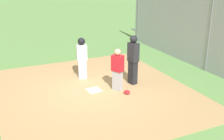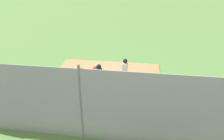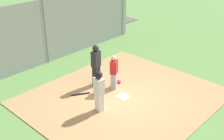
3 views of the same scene
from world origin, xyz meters
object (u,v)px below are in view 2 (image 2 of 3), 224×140
(umpire, at_px, (99,78))
(catcher_mask, at_px, (90,86))
(runner, at_px, (125,69))
(home_plate, at_px, (104,81))
(catcher, at_px, (97,75))
(baseball_bat, at_px, (118,93))

(umpire, bearing_deg, catcher_mask, 39.03)
(umpire, distance_m, runner, 1.98)
(home_plate, bearing_deg, catcher, -111.06)
(runner, height_order, baseball_bat, runner)
(runner, bearing_deg, baseball_bat, 91.38)
(runner, distance_m, catcher_mask, 2.37)
(home_plate, height_order, catcher, catcher)
(baseball_bat, bearing_deg, umpire, 39.00)
(runner, xyz_separation_m, catcher_mask, (-2.04, -0.87, -0.85))
(umpire, bearing_deg, home_plate, -11.10)
(umpire, bearing_deg, baseball_bat, -92.76)
(home_plate, bearing_deg, umpire, -90.31)
(catcher_mask, bearing_deg, umpire, -40.18)
(umpire, bearing_deg, runner, -51.98)
(home_plate, xyz_separation_m, umpire, (-0.01, -1.53, 0.95))
(umpire, relative_size, runner, 1.13)
(umpire, xyz_separation_m, runner, (1.31, 1.49, -0.06))
(baseball_bat, bearing_deg, catcher_mask, 16.29)
(catcher, height_order, runner, runner)
(home_plate, xyz_separation_m, catcher, (-0.30, -0.77, 0.75))
(home_plate, relative_size, catcher, 0.30)
(umpire, height_order, baseball_bat, umpire)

